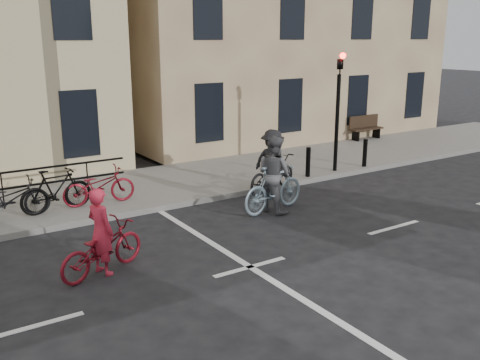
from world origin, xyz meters
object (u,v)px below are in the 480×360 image
cyclist_pink (102,244)px  cyclist_grey (274,181)px  traffic_light (338,97)px  cyclist_dark (272,168)px  bench (365,126)px

cyclist_pink → cyclist_grey: 4.98m
traffic_light → cyclist_dark: size_ratio=1.84×
bench → cyclist_grey: 10.06m
bench → cyclist_pink: bearing=-154.3°
bench → cyclist_dark: 8.52m
bench → cyclist_dark: (-7.60, -3.83, 0.03)m
traffic_light → cyclist_grey: traffic_light is taller
cyclist_grey → cyclist_dark: size_ratio=0.97×
cyclist_grey → traffic_light: bearing=-73.6°
traffic_light → bench: traffic_light is taller
traffic_light → cyclist_dark: traffic_light is taller
traffic_light → cyclist_pink: bearing=-160.5°
bench → cyclist_dark: size_ratio=0.75×
cyclist_pink → cyclist_grey: size_ratio=0.95×
traffic_light → cyclist_dark: 3.34m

